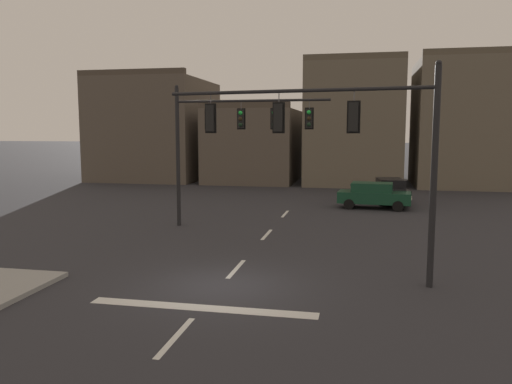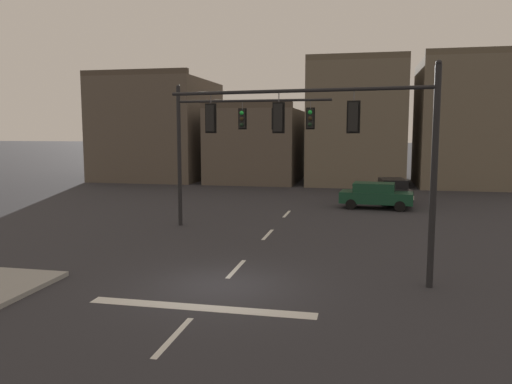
# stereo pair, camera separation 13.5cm
# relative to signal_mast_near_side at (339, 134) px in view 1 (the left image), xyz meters

# --- Properties ---
(ground_plane) EXTENTS (400.00, 400.00, 0.00)m
(ground_plane) POSITION_rel_signal_mast_near_side_xyz_m (-3.48, -1.61, -4.70)
(ground_plane) COLOR #2B2B30
(stop_bar_paint) EXTENTS (6.40, 0.50, 0.01)m
(stop_bar_paint) POSITION_rel_signal_mast_near_side_xyz_m (-3.48, -3.61, -4.69)
(stop_bar_paint) COLOR silver
(stop_bar_paint) RESTS_ON ground
(lane_centreline) EXTENTS (0.16, 26.40, 0.01)m
(lane_centreline) POSITION_rel_signal_mast_near_side_xyz_m (-3.48, 0.39, -4.69)
(lane_centreline) COLOR silver
(lane_centreline) RESTS_ON ground
(signal_mast_near_side) EXTENTS (8.86, 1.35, 6.89)m
(signal_mast_near_side) POSITION_rel_signal_mast_near_side_xyz_m (0.00, 0.00, 0.00)
(signal_mast_near_side) COLOR black
(signal_mast_near_side) RESTS_ON ground
(signal_mast_far_side) EXTENTS (7.71, 0.54, 7.08)m
(signal_mast_far_side) POSITION_rel_signal_mast_near_side_xyz_m (-5.67, 7.67, 0.16)
(signal_mast_far_side) COLOR black
(signal_mast_far_side) RESTS_ON ground
(car_lot_nearside) EXTENTS (2.34, 4.61, 1.61)m
(car_lot_nearside) POSITION_rel_signal_mast_near_side_xyz_m (2.80, 18.47, -3.84)
(car_lot_nearside) COLOR black
(car_lot_nearside) RESTS_ON ground
(car_lot_middle) EXTENTS (4.58, 2.24, 1.61)m
(car_lot_middle) POSITION_rel_signal_mast_near_side_xyz_m (1.61, 15.59, -3.84)
(car_lot_middle) COLOR #143D28
(car_lot_middle) RESTS_ON ground
(building_row) EXTENTS (40.19, 13.75, 11.27)m
(building_row) POSITION_rel_signal_mast_near_side_xyz_m (-5.06, 32.15, 0.16)
(building_row) COLOR brown
(building_row) RESTS_ON ground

